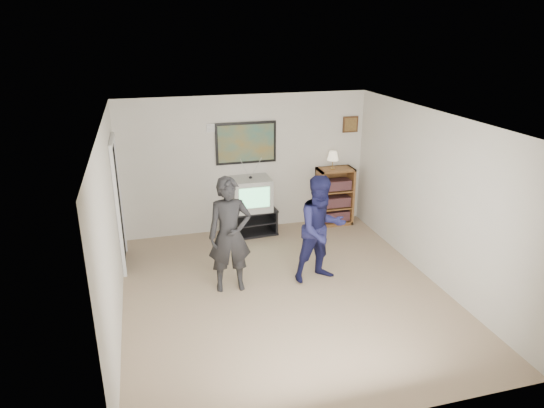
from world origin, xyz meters
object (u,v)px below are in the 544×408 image
bookshelf (334,196)px  person_short (321,229)px  person_tall (230,235)px  media_stand (249,221)px  crt_television (251,194)px

bookshelf → person_short: size_ratio=0.68×
bookshelf → person_tall: (-2.37, -1.91, 0.29)m
media_stand → crt_television: crt_television is taller
media_stand → crt_television: bearing=-3.7°
crt_television → person_tall: person_tall is taller
crt_television → bookshelf: bearing=2.0°
bookshelf → person_tall: size_ratio=0.65×
media_stand → person_short: 2.12m
media_stand → crt_television: 0.53m
media_stand → bookshelf: 1.71m
bookshelf → crt_television: bearing=-178.3°
person_tall → person_short: bearing=0.2°
media_stand → bookshelf: (1.68, 0.05, 0.31)m
media_stand → person_tall: person_tall is taller
media_stand → bookshelf: bookshelf is taller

